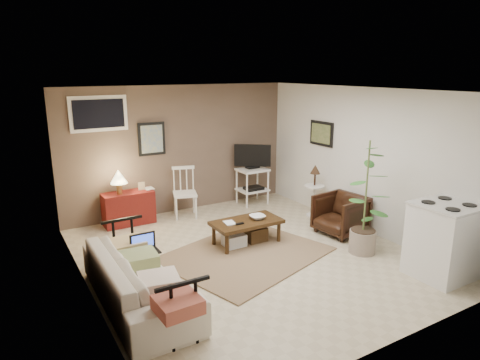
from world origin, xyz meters
TOP-DOWN VIEW (x-y plane):
  - floor at (0.00, 0.00)m, footprint 5.00×5.00m
  - art_back at (-0.55, 2.48)m, footprint 0.50×0.03m
  - art_right at (2.23, 1.05)m, footprint 0.03×0.60m
  - window at (-1.45, 2.48)m, footprint 0.96×0.03m
  - rug at (-0.03, 0.05)m, footprint 2.65×2.35m
  - coffee_table at (0.20, 0.40)m, footprint 1.09×0.57m
  - sofa at (-1.80, -0.45)m, footprint 0.62×2.12m
  - sofa_pillows at (-1.75, -0.69)m, footprint 0.41×2.02m
  - sofa_end_rails at (-1.68, -0.45)m, footprint 0.57×2.12m
  - laptop at (-1.60, -0.08)m, footprint 0.33×0.24m
  - red_console at (-1.13, 2.24)m, footprint 0.88×0.39m
  - spindle_chair at (-0.10, 2.11)m, footprint 0.53×0.53m
  - tv_stand at (1.40, 2.12)m, footprint 0.62×0.48m
  - side_table at (1.98, 0.90)m, footprint 0.37×0.37m
  - armchair at (1.78, -0.01)m, footprint 0.74×0.78m
  - potted_plant at (1.53, -0.76)m, footprint 0.43×0.43m
  - stove at (1.88, -1.82)m, footprint 0.78×0.72m
  - bowl at (0.39, 0.39)m, footprint 0.24×0.08m
  - book_table at (-0.16, 0.44)m, footprint 0.15×0.04m
  - book_console at (-0.81, 2.25)m, footprint 0.16×0.02m

SIDE VIEW (x-z plane):
  - floor at x=0.00m, z-range 0.00..0.00m
  - rug at x=-0.03m, z-range 0.00..0.02m
  - coffee_table at x=0.20m, z-range 0.02..0.44m
  - red_console at x=-1.13m, z-range -0.16..0.86m
  - sofa_end_rails at x=-1.68m, z-range 0.00..0.71m
  - armchair at x=1.78m, z-range 0.00..0.73m
  - sofa at x=-1.80m, z-range 0.00..0.83m
  - spindle_chair at x=-0.10m, z-range -0.03..0.90m
  - book_table at x=-0.16m, z-range 0.39..0.60m
  - stove at x=1.88m, z-range 0.00..1.01m
  - bowl at x=0.39m, z-range 0.39..0.63m
  - sofa_pillows at x=-1.75m, z-range 0.44..0.58m
  - laptop at x=-1.60m, z-range 0.43..0.65m
  - side_table at x=1.98m, z-range 0.12..1.10m
  - tv_stand at x=1.40m, z-range 0.04..1.26m
  - book_console at x=-0.81m, z-range 0.58..0.80m
  - potted_plant at x=1.53m, z-range 0.06..1.79m
  - art_back at x=-0.55m, z-range 1.15..1.75m
  - art_right at x=2.23m, z-range 1.29..1.75m
  - window at x=-1.45m, z-range 1.65..2.25m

